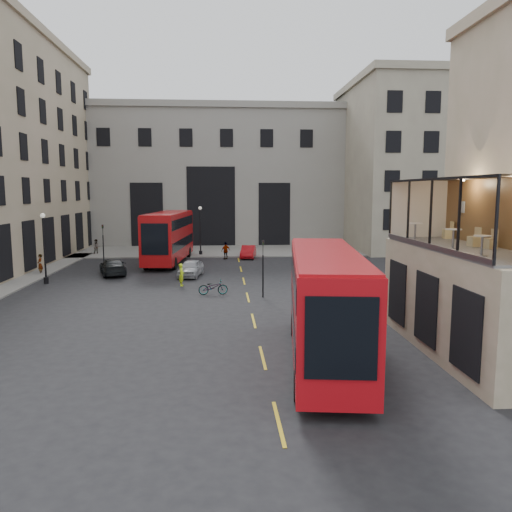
{
  "coord_description": "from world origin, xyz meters",
  "views": [
    {
      "loc": [
        -3.66,
        -20.2,
        6.96
      ],
      "look_at": [
        -1.59,
        10.12,
        3.0
      ],
      "focal_mm": 35.0,
      "sensor_mm": 36.0,
      "label": 1
    }
  ],
  "objects": [
    {
      "name": "cafe_chair_d",
      "position": [
        7.65,
        4.0,
        4.86
      ],
      "size": [
        0.46,
        0.46,
        0.86
      ],
      "color": "#D3BB79",
      "rests_on": "cafe_floor"
    },
    {
      "name": "ground",
      "position": [
        0.0,
        0.0,
        0.0
      ],
      "size": [
        140.0,
        140.0,
        0.0
      ],
      "primitive_type": "plane",
      "color": "black",
      "rests_on": "ground"
    },
    {
      "name": "pedestrian_d",
      "position": [
        6.47,
        28.03,
        0.93
      ],
      "size": [
        0.8,
        1.03,
        1.86
      ],
      "primitive_type": "imported",
      "rotation": [
        0.0,
        0.0,
        1.82
      ],
      "color": "gray",
      "rests_on": "ground"
    },
    {
      "name": "host_frontage",
      "position": [
        6.5,
        0.0,
        2.25
      ],
      "size": [
        3.0,
        11.0,
        4.5
      ],
      "primitive_type": "cube",
      "color": "#C4AE93",
      "rests_on": "ground"
    },
    {
      "name": "pedestrian_b",
      "position": [
        -9.94,
        30.29,
        0.9
      ],
      "size": [
        1.13,
        1.34,
        1.8
      ],
      "primitive_type": "imported",
      "rotation": [
        0.0,
        0.0,
        1.09
      ],
      "color": "gray",
      "rests_on": "ground"
    },
    {
      "name": "cafe_chair_c",
      "position": [
        7.38,
        -0.49,
        4.85
      ],
      "size": [
        0.47,
        0.47,
        0.81
      ],
      "color": "tan",
      "rests_on": "cafe_floor"
    },
    {
      "name": "cafe_table_near",
      "position": [
        5.85,
        -2.65,
        5.1
      ],
      "size": [
        0.61,
        0.61,
        0.76
      ],
      "color": "beige",
      "rests_on": "cafe_floor"
    },
    {
      "name": "street_lamp_a",
      "position": [
        -17.0,
        18.0,
        2.39
      ],
      "size": [
        0.36,
        0.36,
        5.33
      ],
      "color": "black",
      "rests_on": "ground"
    },
    {
      "name": "pedestrian_e",
      "position": [
        -18.97,
        22.39,
        0.85
      ],
      "size": [
        0.42,
        0.63,
        1.71
      ],
      "primitive_type": "imported",
      "rotation": [
        0.0,
        0.0,
        4.74
      ],
      "color": "gray",
      "rests_on": "ground"
    },
    {
      "name": "building_right",
      "position": [
        20.0,
        39.97,
        10.39
      ],
      "size": [
        16.6,
        18.6,
        20.0
      ],
      "color": "#A9A188",
      "rests_on": "ground"
    },
    {
      "name": "pedestrian_c",
      "position": [
        -3.3,
        30.65,
        0.89
      ],
      "size": [
        1.12,
        0.9,
        1.77
      ],
      "primitive_type": "imported",
      "rotation": [
        0.0,
        0.0,
        3.67
      ],
      "color": "gray",
      "rests_on": "ground"
    },
    {
      "name": "cafe_chair_b",
      "position": [
        7.14,
        0.41,
        4.85
      ],
      "size": [
        0.47,
        0.47,
        0.83
      ],
      "color": "tan",
      "rests_on": "cafe_floor"
    },
    {
      "name": "pedestrian_a",
      "position": [
        -17.46,
        35.32,
        0.85
      ],
      "size": [
        0.98,
        0.85,
        1.7
      ],
      "primitive_type": "imported",
      "rotation": [
        0.0,
        0.0,
        0.29
      ],
      "color": "gray",
      "rests_on": "ground"
    },
    {
      "name": "car_a",
      "position": [
        -6.25,
        20.49,
        0.68
      ],
      "size": [
        2.26,
        4.22,
        1.37
      ],
      "primitive_type": "imported",
      "rotation": [
        0.0,
        0.0,
        -0.17
      ],
      "color": "#A5A6AD",
      "rests_on": "ground"
    },
    {
      "name": "bus_near",
      "position": [
        0.5,
        -0.63,
        2.56
      ],
      "size": [
        4.02,
        11.67,
        4.56
      ],
      "color": "#B70C14",
      "rests_on": "ground"
    },
    {
      "name": "cafe_floor",
      "position": [
        6.5,
        0.0,
        4.55
      ],
      "size": [
        3.0,
        10.0,
        0.1
      ],
      "primitive_type": "cube",
      "color": "slate",
      "rests_on": "host_frontage"
    },
    {
      "name": "gateway",
      "position": [
        -5.0,
        47.99,
        9.39
      ],
      "size": [
        35.0,
        10.6,
        18.0
      ],
      "color": "gray",
      "rests_on": "ground"
    },
    {
      "name": "bicycle",
      "position": [
        -4.3,
        13.09,
        0.52
      ],
      "size": [
        2.0,
        0.82,
        1.03
      ],
      "primitive_type": "imported",
      "rotation": [
        0.0,
        0.0,
        1.64
      ],
      "color": "gray",
      "rests_on": "ground"
    },
    {
      "name": "street_lamp_b",
      "position": [
        -6.0,
        34.0,
        2.39
      ],
      "size": [
        0.36,
        0.36,
        5.33
      ],
      "color": "black",
      "rests_on": "ground"
    },
    {
      "name": "car_c",
      "position": [
        -12.81,
        21.74,
        0.68
      ],
      "size": [
        3.24,
        5.04,
        1.36
      ],
      "primitive_type": "imported",
      "rotation": [
        0.0,
        0.0,
        3.45
      ],
      "color": "black",
      "rests_on": "ground"
    },
    {
      "name": "bus_far",
      "position": [
        -8.8,
        28.45,
        2.77
      ],
      "size": [
        3.91,
        12.54,
        4.92
      ],
      "color": "#A70B0D",
      "rests_on": "ground"
    },
    {
      "name": "car_b",
      "position": [
        -0.93,
        31.56,
        0.65
      ],
      "size": [
        1.94,
        4.1,
        1.3
      ],
      "primitive_type": "imported",
      "rotation": [
        0.0,
        0.0,
        -0.15
      ],
      "color": "#9F090F",
      "rests_on": "ground"
    },
    {
      "name": "traffic_light_near",
      "position": [
        -1.0,
        12.0,
        2.42
      ],
      "size": [
        0.16,
        0.2,
        3.8
      ],
      "color": "black",
      "rests_on": "ground"
    },
    {
      "name": "cafe_table_far",
      "position": [
        5.65,
        3.23,
        5.15
      ],
      "size": [
        0.67,
        0.67,
        0.84
      ],
      "color": "beige",
      "rests_on": "cafe_floor"
    },
    {
      "name": "pavement_far",
      "position": [
        -6.0,
        38.0,
        0.06
      ],
      "size": [
        40.0,
        12.0,
        0.12
      ],
      "primitive_type": "cube",
      "color": "slate",
      "rests_on": "ground"
    },
    {
      "name": "traffic_light_far",
      "position": [
        -15.0,
        28.0,
        2.42
      ],
      "size": [
        0.16,
        0.2,
        3.8
      ],
      "color": "black",
      "rests_on": "ground"
    },
    {
      "name": "cyclist",
      "position": [
        -6.67,
        16.4,
        0.83
      ],
      "size": [
        0.45,
        0.64,
        1.66
      ],
      "primitive_type": "imported",
      "rotation": [
        0.0,
        0.0,
        1.48
      ],
      "color": "#D7FF1A",
      "rests_on": "ground"
    },
    {
      "name": "cafe_table_mid",
      "position": [
        5.89,
        -0.26,
        5.14
      ],
      "size": [
        0.66,
        0.66,
        0.82
      ],
      "color": "beige",
      "rests_on": "cafe_floor"
    }
  ]
}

